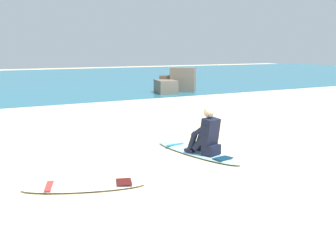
{
  "coord_description": "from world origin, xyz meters",
  "views": [
    {
      "loc": [
        -4.75,
        -6.63,
        2.14
      ],
      "look_at": [
        -0.03,
        1.45,
        0.55
      ],
      "focal_mm": 44.27,
      "sensor_mm": 36.0,
      "label": 1
    }
  ],
  "objects": [
    {
      "name": "ground_plane",
      "position": [
        0.0,
        0.0,
        0.0
      ],
      "size": [
        80.0,
        80.0,
        0.0
      ],
      "primitive_type": "plane",
      "color": "beige"
    },
    {
      "name": "breaking_foam",
      "position": [
        0.0,
        7.91,
        0.06
      ],
      "size": [
        80.0,
        0.9,
        0.11
      ],
      "primitive_type": "cube",
      "color": "white",
      "rests_on": "ground"
    },
    {
      "name": "surfer_seated",
      "position": [
        -0.03,
        -0.08,
        0.44
      ],
      "size": [
        0.51,
        0.76,
        0.95
      ],
      "color": "black",
      "rests_on": "surfboard_main"
    },
    {
      "name": "sea",
      "position": [
        0.0,
        21.61,
        0.05
      ],
      "size": [
        80.0,
        28.0,
        0.1
      ],
      "primitive_type": "cube",
      "color": "teal",
      "rests_on": "ground"
    },
    {
      "name": "surfboard_spare_near",
      "position": [
        -2.76,
        -0.67,
        0.04
      ],
      "size": [
        1.97,
        1.16,
        0.08
      ],
      "color": "white",
      "rests_on": "ground"
    },
    {
      "name": "surfboard_main",
      "position": [
        -0.06,
        0.24,
        0.04
      ],
      "size": [
        0.82,
        2.49,
        0.08
      ],
      "color": "#9ED1E5",
      "rests_on": "ground"
    },
    {
      "name": "rock_outcrop_distant",
      "position": [
        5.55,
        10.33,
        0.49
      ],
      "size": [
        2.36,
        2.07,
        1.27
      ],
      "color": "#756656",
      "rests_on": "ground"
    }
  ]
}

